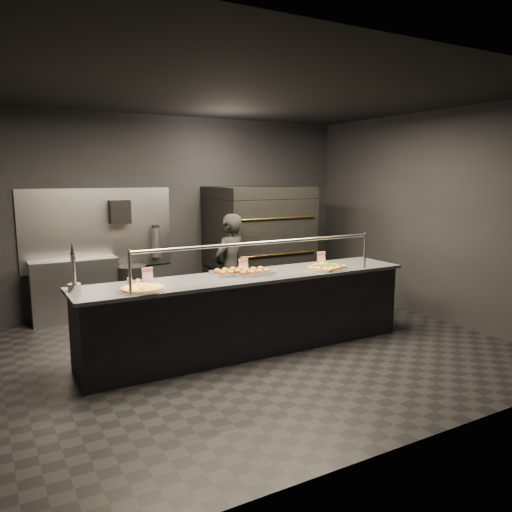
% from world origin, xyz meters
% --- Properties ---
extents(room, '(6.04, 6.00, 3.00)m').
position_xyz_m(room, '(-0.02, 0.05, 1.50)').
color(room, black).
rests_on(room, ground).
extents(service_counter, '(4.10, 0.78, 1.37)m').
position_xyz_m(service_counter, '(0.00, -0.00, 0.46)').
color(service_counter, black).
rests_on(service_counter, ground).
extents(pizza_oven, '(1.50, 1.23, 1.91)m').
position_xyz_m(pizza_oven, '(1.20, 1.90, 0.97)').
color(pizza_oven, black).
rests_on(pizza_oven, ground).
extents(prep_shelf, '(1.20, 0.35, 0.90)m').
position_xyz_m(prep_shelf, '(-1.60, 2.32, 0.45)').
color(prep_shelf, '#99999E').
rests_on(prep_shelf, ground).
extents(towel_dispenser, '(0.30, 0.20, 0.35)m').
position_xyz_m(towel_dispenser, '(-0.90, 2.39, 1.55)').
color(towel_dispenser, black).
rests_on(towel_dispenser, room).
extents(fire_extinguisher, '(0.14, 0.14, 0.51)m').
position_xyz_m(fire_extinguisher, '(-0.35, 2.40, 1.06)').
color(fire_extinguisher, '#B2B2B7').
rests_on(fire_extinguisher, room).
extents(beer_tap, '(0.13, 0.19, 0.50)m').
position_xyz_m(beer_tap, '(-1.95, 0.15, 1.06)').
color(beer_tap, silver).
rests_on(beer_tap, service_counter).
extents(round_pizza, '(0.51, 0.51, 0.03)m').
position_xyz_m(round_pizza, '(-1.33, -0.14, 0.94)').
color(round_pizza, silver).
rests_on(round_pizza, service_counter).
extents(slider_tray_a, '(0.49, 0.39, 0.07)m').
position_xyz_m(slider_tray_a, '(-0.16, 0.15, 0.95)').
color(slider_tray_a, silver).
rests_on(slider_tray_a, service_counter).
extents(slider_tray_b, '(0.54, 0.46, 0.07)m').
position_xyz_m(slider_tray_b, '(0.05, 0.03, 0.95)').
color(slider_tray_b, silver).
rests_on(slider_tray_b, service_counter).
extents(square_pizza, '(0.54, 0.54, 0.05)m').
position_xyz_m(square_pizza, '(1.04, -0.10, 0.94)').
color(square_pizza, silver).
rests_on(square_pizza, service_counter).
extents(condiment_jar, '(0.14, 0.05, 0.09)m').
position_xyz_m(condiment_jar, '(-1.37, 0.10, 0.96)').
color(condiment_jar, silver).
rests_on(condiment_jar, service_counter).
extents(tent_cards, '(2.52, 0.04, 0.15)m').
position_xyz_m(tent_cards, '(0.06, 0.28, 1.00)').
color(tent_cards, white).
rests_on(tent_cards, service_counter).
extents(trash_bin, '(0.45, 0.45, 0.75)m').
position_xyz_m(trash_bin, '(-0.82, 2.22, 0.38)').
color(trash_bin, black).
rests_on(trash_bin, ground).
extents(worker, '(0.68, 0.59, 1.56)m').
position_xyz_m(worker, '(0.27, 1.08, 0.78)').
color(worker, black).
rests_on(worker, ground).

